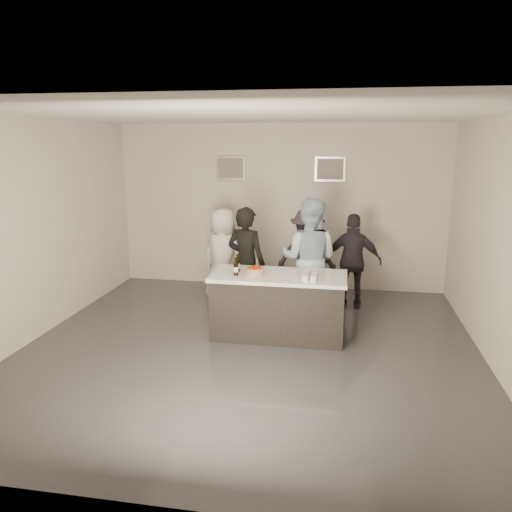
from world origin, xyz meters
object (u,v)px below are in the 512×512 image
object	(u,v)px
person_main_black	(246,263)
person_guest_back	(307,256)
person_guest_right	(353,261)
beer_bottle_a	(238,263)
cake	(255,271)
person_guest_left	(223,256)
bar_counter	(278,305)
beer_bottle_b	(236,266)
person_main_blue	(309,259)

from	to	relation	value
person_main_black	person_guest_back	world-z (taller)	person_main_black
person_guest_right	beer_bottle_a	bearing A→B (deg)	43.23
cake	beer_bottle_a	bearing A→B (deg)	161.26
cake	person_guest_left	world-z (taller)	person_guest_left
bar_counter	person_main_black	size ratio (longest dim) A/B	1.07
beer_bottle_b	person_guest_back	xyz separation A→B (m)	(0.83, 1.81, -0.24)
cake	beer_bottle_a	distance (m)	0.30
person_guest_back	bar_counter	bearing A→B (deg)	87.35
person_main_black	beer_bottle_b	bearing A→B (deg)	110.17
person_guest_right	person_guest_back	size ratio (longest dim) A/B	0.98
beer_bottle_a	bar_counter	bearing A→B (deg)	-4.43
person_guest_right	person_main_black	bearing A→B (deg)	26.53
person_guest_left	person_guest_back	distance (m)	1.42
person_main_black	person_guest_right	size ratio (longest dim) A/B	1.11
person_main_blue	person_guest_back	size ratio (longest dim) A/B	1.17
bar_counter	person_main_black	bearing A→B (deg)	129.99
bar_counter	person_guest_left	size ratio (longest dim) A/B	1.16
beer_bottle_b	person_guest_left	distance (m)	1.67
beer_bottle_a	person_guest_back	bearing A→B (deg)	62.05
person_guest_left	person_guest_right	bearing A→B (deg)	-156.65
beer_bottle_a	person_main_black	bearing A→B (deg)	90.79
bar_counter	beer_bottle_a	distance (m)	0.83
person_main_black	bar_counter	bearing A→B (deg)	148.27
bar_counter	person_main_black	world-z (taller)	person_main_black
person_main_blue	person_guest_back	xyz separation A→B (m)	(-0.09, 0.80, -0.14)
person_guest_right	person_guest_back	distance (m)	0.80
person_main_black	person_guest_left	xyz separation A→B (m)	(-0.53, 0.68, -0.07)
person_guest_left	bar_counter	bearing A→B (deg)	151.20
beer_bottle_a	beer_bottle_b	bearing A→B (deg)	-84.48
beer_bottle_b	person_guest_left	size ratio (longest dim) A/B	0.16
beer_bottle_b	person_main_black	xyz separation A→B (m)	(-0.03, 0.87, -0.16)
person_guest_right	bar_counter	bearing A→B (deg)	56.94
bar_counter	person_guest_left	bearing A→B (deg)	129.04
person_guest_left	person_guest_right	distance (m)	2.16
bar_counter	person_guest_right	xyz separation A→B (m)	(1.03, 1.44, 0.33)
cake	person_guest_right	distance (m)	2.02
beer_bottle_b	person_guest_right	xyz separation A→B (m)	(1.60, 1.60, -0.25)
beer_bottle_b	person_guest_back	distance (m)	2.01
beer_bottle_b	beer_bottle_a	bearing A→B (deg)	95.52
beer_bottle_a	person_guest_right	bearing A→B (deg)	40.75
cake	person_main_blue	world-z (taller)	person_main_blue
person_main_blue	person_guest_left	distance (m)	1.59
person_main_blue	person_guest_left	xyz separation A→B (m)	(-1.49, 0.55, -0.13)
person_main_black	person_guest_back	bearing A→B (deg)	-114.30
person_guest_left	person_guest_right	xyz separation A→B (m)	(2.16, 0.04, -0.02)
beer_bottle_b	person_main_black	world-z (taller)	person_main_black
beer_bottle_a	person_main_blue	world-z (taller)	person_main_blue
bar_counter	person_guest_left	distance (m)	1.83
beer_bottle_b	person_main_black	size ratio (longest dim) A/B	0.15
cake	beer_bottle_a	world-z (taller)	beer_bottle_a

